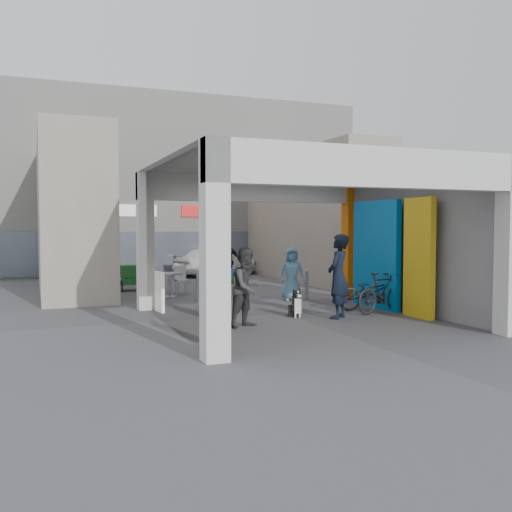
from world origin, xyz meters
name	(u,v)px	position (x,y,z in m)	size (l,w,h in m)	color
ground	(285,314)	(0.00, 0.00, 0.00)	(90.00, 90.00, 0.00)	#4F4E53
arcade_canopy	(321,219)	(0.54, -0.82, 2.30)	(6.40, 6.45, 6.40)	silver
far_building	(163,186)	(0.00, 13.99, 3.99)	(18.00, 4.08, 8.00)	silver
plaza_bldg_left	(70,215)	(-4.50, 7.50, 2.50)	(2.00, 9.00, 5.00)	#A19885
plaza_bldg_right	(311,217)	(4.50, 7.50, 2.50)	(2.00, 9.00, 5.00)	#A19885
bollard_left	(198,287)	(-1.46, 2.58, 0.47)	(0.09, 0.09, 0.94)	#999BA1
bollard_center	(245,285)	(-0.12, 2.49, 0.48)	(0.09, 0.09, 0.96)	#999BA1
bollard_right	(307,285)	(1.71, 2.24, 0.43)	(0.09, 0.09, 0.86)	#999BA1
advert_board_near	(205,315)	(-2.75, -2.53, 0.51)	(0.18, 0.56, 1.00)	white
advert_board_far	(160,292)	(-2.75, 1.47, 0.51)	(0.15, 0.56, 1.00)	white
cafe_set	(164,286)	(-1.96, 4.66, 0.31)	(1.45, 1.17, 0.88)	#9E9FA3
produce_stand	(137,280)	(-2.47, 6.48, 0.33)	(1.27, 0.69, 0.84)	black
crate_stack	(226,276)	(0.99, 7.52, 0.28)	(0.49, 0.40, 0.56)	#17531F
border_collie	(295,305)	(0.07, -0.45, 0.27)	(0.25, 0.49, 0.67)	black
man_with_dog	(338,276)	(0.90, -1.02, 0.98)	(0.71, 0.47, 1.95)	black
man_back_turned	(247,287)	(-1.45, -1.29, 0.84)	(0.82, 0.64, 1.68)	#3A3A3C
man_elderly	(292,274)	(1.25, 2.30, 0.76)	(0.75, 0.49, 1.53)	#6396C1
man_crates	(228,261)	(1.20, 7.91, 0.83)	(0.97, 0.40, 1.66)	black
bicycle_front	(371,292)	(2.30, -0.23, 0.46)	(0.61, 1.76, 0.93)	black
bicycle_rear	(382,292)	(2.30, -0.69, 0.51)	(0.48, 1.69, 1.01)	black
white_van	(216,261)	(1.66, 10.97, 0.64)	(1.52, 3.79, 1.29)	white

